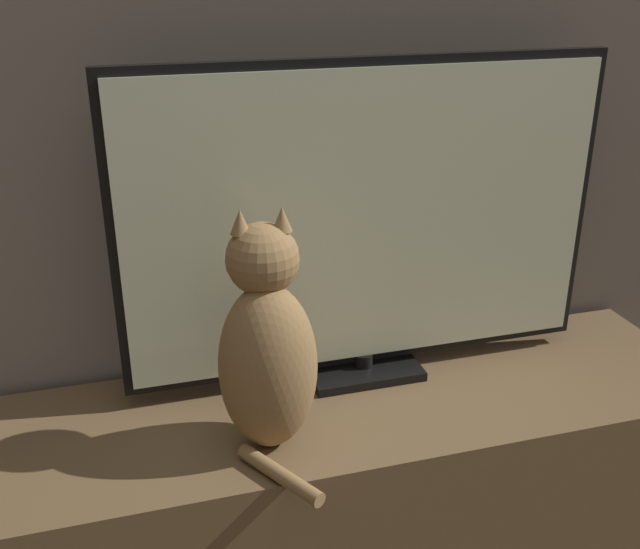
% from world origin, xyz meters
% --- Properties ---
extents(tv_stand, '(1.53, 0.45, 0.40)m').
position_xyz_m(tv_stand, '(0.00, 0.95, 0.20)').
color(tv_stand, brown).
rests_on(tv_stand, ground_plane).
extents(tv, '(1.03, 0.15, 0.69)m').
position_xyz_m(tv, '(0.03, 1.06, 0.75)').
color(tv, black).
rests_on(tv, tv_stand).
extents(cat, '(0.20, 0.32, 0.46)m').
position_xyz_m(cat, '(-0.23, 0.87, 0.60)').
color(cat, '#997547').
rests_on(cat, tv_stand).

